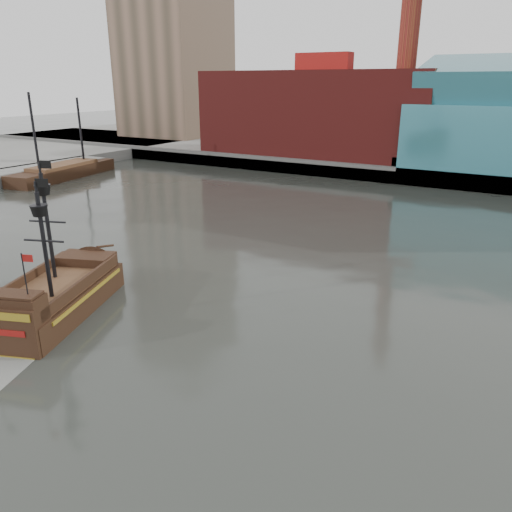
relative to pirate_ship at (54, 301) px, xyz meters
The scene contains 6 objects.
ground 13.15m from the pirate_ship, 18.86° to the right, with size 400.00×400.00×0.00m, color #242722.
promenade_far 88.63m from the pirate_ship, 81.96° to the left, with size 220.00×60.00×2.00m, color slate.
seawall 59.57m from the pirate_ship, 77.98° to the left, with size 220.00×1.00×2.60m, color #4C4C49.
skyline 85.54m from the pirate_ship, 77.64° to the left, with size 149.00×45.00×62.00m.
pirate_ship is the anchor object (origin of this frame).
docked_vessel 54.55m from the pirate_ship, 139.59° to the left, with size 8.23×21.60×14.35m.
Camera 1 is at (15.16, -15.68, 15.19)m, focal length 35.00 mm.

